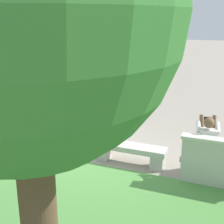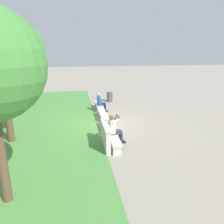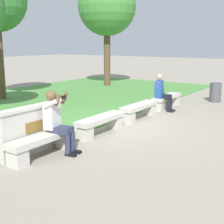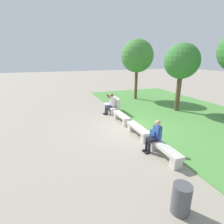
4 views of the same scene
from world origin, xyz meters
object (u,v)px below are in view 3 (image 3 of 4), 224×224
Objects in this scene: person_distant at (162,91)px; tree_left_background at (107,7)px; backpack at (160,93)px; trash_bin at (215,92)px; person_photographer at (57,119)px; bench_main at (43,143)px; bench_far at (167,100)px; bench_near at (101,123)px; bench_mid at (139,109)px.

person_distant is 7.40m from tree_left_background.
trash_bin is (2.79, -1.05, -0.25)m from backpack.
bench_main is at bearing 167.59° from person_photographer.
person_photographer is at bearing -150.42° from tree_left_background.
bench_main is 11.39m from tree_left_background.
bench_main is 1.00× the size of bench_far.
tree_left_background is at bearing 34.28° from bench_near.
trash_bin reaches higher than bench_far.
bench_main is at bearing 179.30° from person_distant.
bench_main is at bearing 180.00° from bench_far.
bench_near is at bearing 180.00° from bench_far.
bench_main is 1.32× the size of person_distant.
tree_left_background is (4.18, 5.14, 3.45)m from backpack.
backpack is 3.00m from trash_bin.
bench_mid is 1.32× the size of person_distant.
person_photographer is at bearing -12.41° from bench_main.
bench_far is 3.89× the size of backpack.
bench_near and bench_mid have the same top height.
person_distant reaches higher than bench_far.
bench_main and bench_near have the same top height.
trash_bin is at bearing -7.51° from person_photographer.
bench_far is at bearing -124.59° from tree_left_background.
trash_bin is (2.13, -1.09, 0.08)m from bench_far.
tree_left_background reaches higher than person_photographer.
bench_main is 2.22× the size of trash_bin.
tree_left_background is at bearing 29.58° from person_photographer.
trash_bin reaches higher than bench_mid.
bench_mid is at bearing 0.00° from bench_main.
person_distant is at bearing 159.06° from trash_bin.
backpack is (1.32, -0.04, 0.33)m from bench_mid.
bench_near is 1.98m from bench_mid.
person_photographer is 7.80m from trash_bin.
backpack reaches higher than bench_far.
tree_left_background is (5.50, 5.10, 3.78)m from bench_mid.
tree_left_background is at bearing 77.36° from trash_bin.
bench_near and bench_far have the same top height.
person_distant is at bearing -13.89° from backpack.
tree_left_background is (3.52, 5.10, 3.78)m from bench_far.
bench_far is 1.26× the size of person_photographer.
bench_far is (1.98, 0.00, 0.00)m from bench_mid.
trash_bin is (4.11, -1.09, 0.08)m from bench_mid.
tree_left_background is at bearing 28.32° from bench_main.
trash_bin is (-1.39, -6.19, -3.70)m from tree_left_background.
person_distant is at bearing -173.24° from bench_far.
person_distant is at bearing -0.70° from bench_main.
person_photographer is at bearing -179.58° from backpack.
tree_left_background reaches higher than person_distant.
bench_mid is at bearing 165.09° from trash_bin.
bench_mid is 1.00× the size of bench_far.
bench_far is 0.30× the size of tree_left_background.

